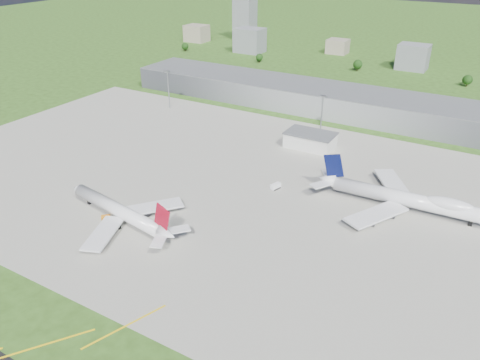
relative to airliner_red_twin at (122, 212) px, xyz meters
The scene contains 19 objects.
ground 163.67m from the airliner_red_twin, 80.76° to the left, with size 1400.00×1400.00×0.00m, color #2F4D18.
apron 63.14m from the airliner_red_twin, 54.84° to the left, with size 360.00×190.00×0.08m, color gray.
terminal 178.44m from the airliner_red_twin, 81.54° to the left, with size 300.00×42.00×15.00m, color gray.
ops_building 117.23m from the airliner_red_twin, 71.98° to the left, with size 26.00×16.00×8.00m, color silver.
mast_west 146.98m from the airliner_red_twin, 120.24° to the left, with size 3.50×2.00×25.90m.
mast_center 132.22m from the airliner_red_twin, 74.00° to the left, with size 3.50×2.00×25.90m.
airliner_red_twin is the anchor object (origin of this frame).
airliner_blue_quad 119.57m from the airliner_red_twin, 34.56° to the left, with size 76.50×60.03×19.99m.
tug_yellow 8.50m from the airliner_red_twin, 164.44° to the right, with size 4.07×3.97×1.80m.
van_white_near 70.97m from the airliner_red_twin, 53.98° to the left, with size 3.76×5.71×2.67m.
bldg_far_w 383.97m from the airliner_red_twin, 120.30° to the left, with size 24.00×20.00×18.00m, color gray.
bldg_w 331.67m from the airliner_red_twin, 110.06° to the left, with size 28.00×22.00×24.00m, color slate.
bldg_cw 353.10m from the airliner_red_twin, 95.48° to the left, with size 20.00×18.00×14.00m, color gray.
bldg_c 324.85m from the airliner_red_twin, 81.81° to the left, with size 26.00×20.00×22.00m, color slate.
bldg_tall_w 402.41m from the airliner_red_twin, 112.48° to the left, with size 22.00×20.00×44.00m, color slate.
tree_far_w 330.78m from the airliner_red_twin, 121.68° to the left, with size 7.20×7.20×8.80m.
tree_w 288.88m from the airliner_red_twin, 106.85° to the left, with size 6.75×6.75×8.25m.
tree_c 291.55m from the airliner_red_twin, 88.77° to the left, with size 8.10×8.10×9.90m.
tree_e 302.22m from the airliner_red_twin, 71.43° to the left, with size 7.65×7.65×9.35m.
Camera 1 is at (97.43, -128.17, 103.45)m, focal length 35.00 mm.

